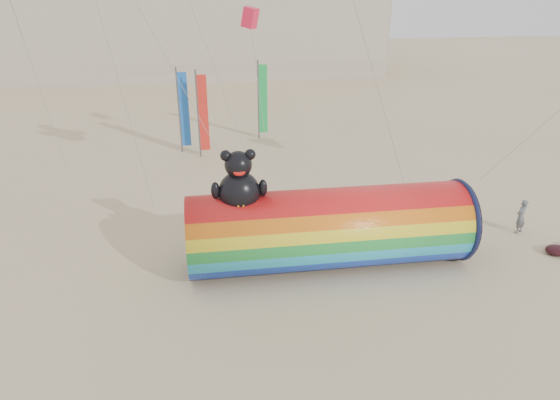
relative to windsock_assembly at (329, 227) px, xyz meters
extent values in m
plane|color=#CCB58C|center=(-2.19, -0.72, -1.57)|extent=(160.00, 160.00, 0.00)
cylinder|color=red|center=(0.01, 0.00, -0.08)|extent=(10.21, 2.98, 2.98)
torus|color=#0F1438|center=(5.01, 0.00, -0.08)|extent=(0.20, 3.12, 3.12)
cylinder|color=black|center=(5.13, 0.00, -0.08)|extent=(0.05, 2.95, 2.95)
ellipsoid|color=black|center=(-3.22, 0.00, 1.54)|extent=(1.45, 1.30, 1.53)
ellipsoid|color=yellow|center=(-3.22, -0.47, 1.45)|extent=(0.75, 0.33, 0.66)
sphere|color=black|center=(-3.22, 0.00, 2.56)|extent=(0.94, 0.94, 0.94)
sphere|color=black|center=(-3.63, 0.00, 2.90)|extent=(0.37, 0.37, 0.37)
sphere|color=black|center=(-2.81, 0.00, 2.90)|extent=(0.37, 0.37, 0.37)
ellipsoid|color=red|center=(-3.22, -0.38, 2.43)|extent=(0.41, 0.15, 0.26)
ellipsoid|color=black|center=(-4.03, -0.08, 1.71)|extent=(0.31, 0.31, 0.61)
ellipsoid|color=black|center=(-2.41, -0.08, 1.71)|extent=(0.31, 0.31, 0.61)
imported|color=#5B5E63|center=(8.60, 1.31, -0.82)|extent=(0.65, 0.57, 1.49)
ellipsoid|color=#3F0B12|center=(9.02, -0.61, -1.41)|extent=(0.91, 0.77, 0.32)
cylinder|color=#59595E|center=(-5.76, 14.63, 1.03)|extent=(0.10, 0.10, 5.20)
cube|color=blue|center=(-5.45, 14.63, 1.08)|extent=(0.56, 0.06, 4.50)
cylinder|color=#59595E|center=(-4.63, 13.54, 1.03)|extent=(0.10, 0.10, 5.20)
cube|color=red|center=(-4.32, 13.54, 1.08)|extent=(0.56, 0.06, 4.50)
cylinder|color=#59595E|center=(-0.68, 16.88, 1.03)|extent=(0.10, 0.10, 5.20)
cube|color=green|center=(-0.37, 16.88, 1.08)|extent=(0.56, 0.06, 4.50)
cube|color=#F01A3F|center=(-1.61, 11.60, 6.49)|extent=(0.63, 0.63, 1.00)
camera|label=1|loc=(-4.22, -15.79, 8.14)|focal=32.00mm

